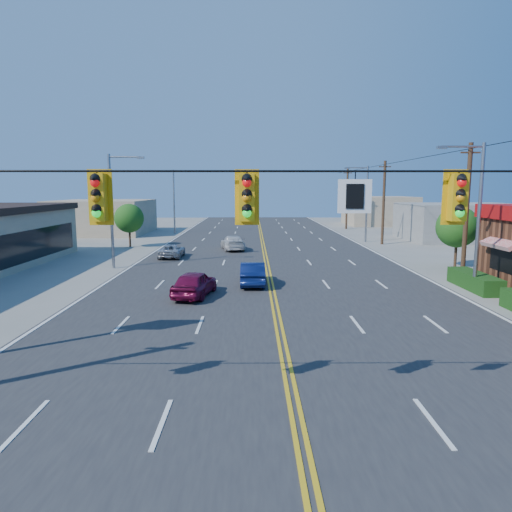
{
  "coord_description": "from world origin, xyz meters",
  "views": [
    {
      "loc": [
        -1.08,
        -10.2,
        5.61
      ],
      "look_at": [
        -0.89,
        12.94,
        2.2
      ],
      "focal_mm": 32.0,
      "sensor_mm": 36.0,
      "label": 1
    }
  ],
  "objects_px": {
    "car_white": "(233,243)",
    "car_blue": "(253,274)",
    "signal_span": "(295,222)",
    "car_silver": "(172,252)",
    "car_magenta": "(195,285)"
  },
  "relations": [
    {
      "from": "car_white",
      "to": "car_blue",
      "type": "bearing_deg",
      "value": 86.08
    },
    {
      "from": "signal_span",
      "to": "car_silver",
      "type": "relative_size",
      "value": 6.28
    },
    {
      "from": "car_blue",
      "to": "car_white",
      "type": "bearing_deg",
      "value": -83.65
    },
    {
      "from": "car_silver",
      "to": "car_white",
      "type": "bearing_deg",
      "value": -135.81
    },
    {
      "from": "car_blue",
      "to": "car_silver",
      "type": "height_order",
      "value": "car_blue"
    },
    {
      "from": "signal_span",
      "to": "car_white",
      "type": "relative_size",
      "value": 5.35
    },
    {
      "from": "car_magenta",
      "to": "car_silver",
      "type": "xyz_separation_m",
      "value": [
        -3.57,
        13.68,
        -0.14
      ]
    },
    {
      "from": "car_silver",
      "to": "signal_span",
      "type": "bearing_deg",
      "value": 105.77
    },
    {
      "from": "car_magenta",
      "to": "car_white",
      "type": "bearing_deg",
      "value": -83.51
    },
    {
      "from": "car_white",
      "to": "car_silver",
      "type": "height_order",
      "value": "car_white"
    },
    {
      "from": "car_white",
      "to": "signal_span",
      "type": "bearing_deg",
      "value": 84.35
    },
    {
      "from": "signal_span",
      "to": "car_magenta",
      "type": "xyz_separation_m",
      "value": [
        -3.98,
        13.1,
        -4.21
      ]
    },
    {
      "from": "car_blue",
      "to": "car_silver",
      "type": "xyz_separation_m",
      "value": [
        -6.61,
        10.73,
        -0.12
      ]
    },
    {
      "from": "car_blue",
      "to": "car_silver",
      "type": "relative_size",
      "value": 1.04
    },
    {
      "from": "signal_span",
      "to": "car_blue",
      "type": "xyz_separation_m",
      "value": [
        -0.94,
        16.05,
        -4.22
      ]
    }
  ]
}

